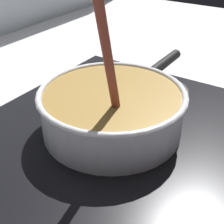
% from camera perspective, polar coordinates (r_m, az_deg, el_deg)
% --- Properties ---
extents(hob_plate, '(0.56, 0.48, 0.01)m').
position_cam_1_polar(hob_plate, '(0.60, -0.00, -3.57)').
color(hob_plate, black).
rests_on(hob_plate, ground).
extents(burner_ring, '(0.18, 0.18, 0.01)m').
position_cam_1_polar(burner_ring, '(0.60, -0.00, -2.79)').
color(burner_ring, '#592D0C').
rests_on(burner_ring, hob_plate).
extents(spare_burner, '(0.15, 0.15, 0.01)m').
position_cam_1_polar(spare_burner, '(0.73, 7.75, 3.82)').
color(spare_burner, '#262628').
rests_on(spare_burner, hob_plate).
extents(cooking_pan, '(0.41, 0.26, 0.34)m').
position_cam_1_polar(cooking_pan, '(0.57, 0.07, 0.53)').
color(cooking_pan, silver).
rests_on(cooking_pan, hob_plate).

